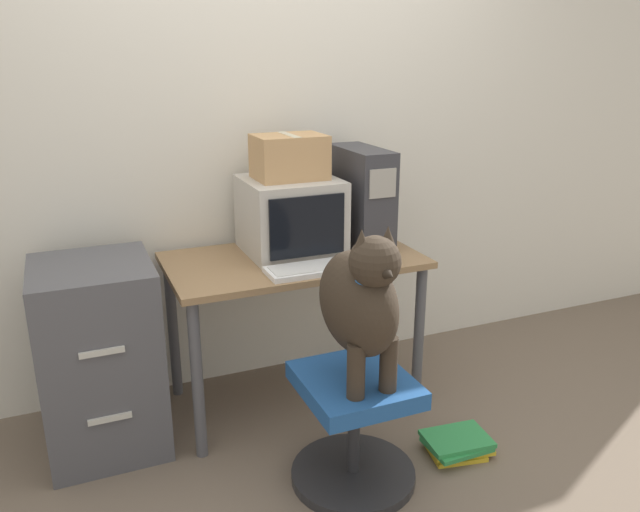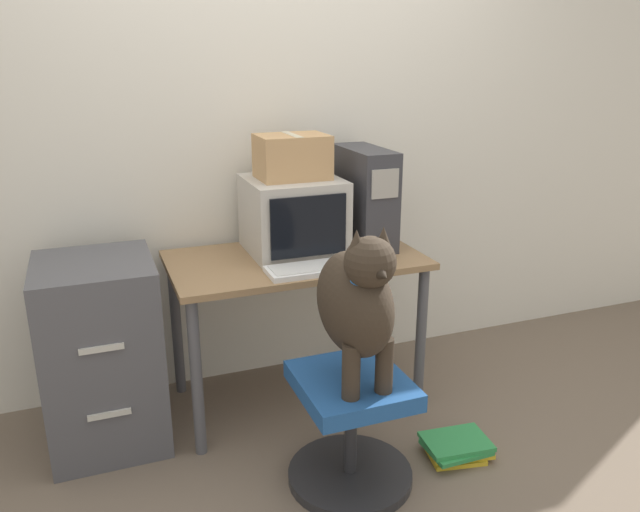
% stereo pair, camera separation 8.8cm
% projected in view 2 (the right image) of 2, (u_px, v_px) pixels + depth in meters
% --- Properties ---
extents(ground_plane, '(12.00, 12.00, 0.00)m').
position_uv_depth(ground_plane, '(320.00, 433.00, 2.87)').
color(ground_plane, '#6B5B4C').
extents(wall_back, '(8.00, 0.05, 2.60)m').
position_uv_depth(wall_back, '(268.00, 129.00, 3.10)').
color(wall_back, silver).
rests_on(wall_back, ground_plane).
extents(desk, '(1.17, 0.66, 0.75)m').
position_uv_depth(desk, '(295.00, 278.00, 2.96)').
color(desk, olive).
rests_on(desk, ground_plane).
extents(crt_monitor, '(0.43, 0.44, 0.35)m').
position_uv_depth(crt_monitor, '(293.00, 215.00, 2.96)').
color(crt_monitor, '#B7B2A8').
rests_on(crt_monitor, desk).
extents(pc_tower, '(0.18, 0.44, 0.48)m').
position_uv_depth(pc_tower, '(364.00, 197.00, 3.05)').
color(pc_tower, '#333338').
rests_on(pc_tower, desk).
extents(keyboard, '(0.43, 0.17, 0.03)m').
position_uv_depth(keyboard, '(315.00, 268.00, 2.73)').
color(keyboard, silver).
rests_on(keyboard, desk).
extents(computer_mouse, '(0.06, 0.04, 0.04)m').
position_uv_depth(computer_mouse, '(377.00, 261.00, 2.80)').
color(computer_mouse, silver).
rests_on(computer_mouse, desk).
extents(office_chair, '(0.51, 0.51, 0.47)m').
position_uv_depth(office_chair, '(351.00, 426.00, 2.48)').
color(office_chair, '#262628').
rests_on(office_chair, ground_plane).
extents(dog, '(0.24, 0.49, 0.63)m').
position_uv_depth(dog, '(357.00, 300.00, 2.28)').
color(dog, '#33281E').
rests_on(dog, office_chair).
extents(filing_cabinet, '(0.48, 0.53, 0.84)m').
position_uv_depth(filing_cabinet, '(103.00, 353.00, 2.71)').
color(filing_cabinet, '#4C4C51').
rests_on(filing_cabinet, ground_plane).
extents(cardboard_box, '(0.32, 0.24, 0.20)m').
position_uv_depth(cardboard_box, '(292.00, 157.00, 2.88)').
color(cardboard_box, tan).
rests_on(cardboard_box, crt_monitor).
extents(book_stack_floor, '(0.31, 0.23, 0.08)m').
position_uv_depth(book_stack_floor, '(456.00, 447.00, 2.69)').
color(book_stack_floor, gold).
rests_on(book_stack_floor, ground_plane).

